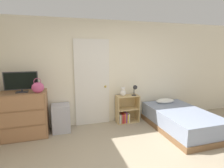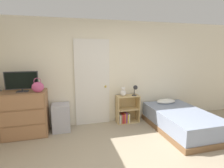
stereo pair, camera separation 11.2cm
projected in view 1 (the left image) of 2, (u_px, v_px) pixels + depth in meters
name	position (u px, v px, depth m)	size (l,w,h in m)	color
wall_back	(100.00, 73.00, 4.33)	(10.00, 0.06, 2.55)	beige
door_closed	(92.00, 83.00, 4.26)	(0.85, 0.09, 2.10)	silver
dresser	(25.00, 115.00, 3.70)	(0.91, 0.53, 0.98)	#996B47
tv	(21.00, 82.00, 3.55)	(0.64, 0.16, 0.43)	#2D2D33
handbag	(38.00, 87.00, 3.52)	(0.24, 0.13, 0.30)	#C64C7F
storage_bin	(61.00, 118.00, 3.99)	(0.39, 0.41, 0.62)	#ADADB7
bookshelf	(126.00, 112.00, 4.51)	(0.58, 0.30, 0.71)	tan
teddy_bear	(123.00, 92.00, 4.38)	(0.15, 0.15, 0.23)	silver
desk_lamp	(135.00, 88.00, 4.41)	(0.14, 0.13, 0.27)	#262628
bed	(180.00, 120.00, 4.10)	(1.14, 1.84, 0.57)	brown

